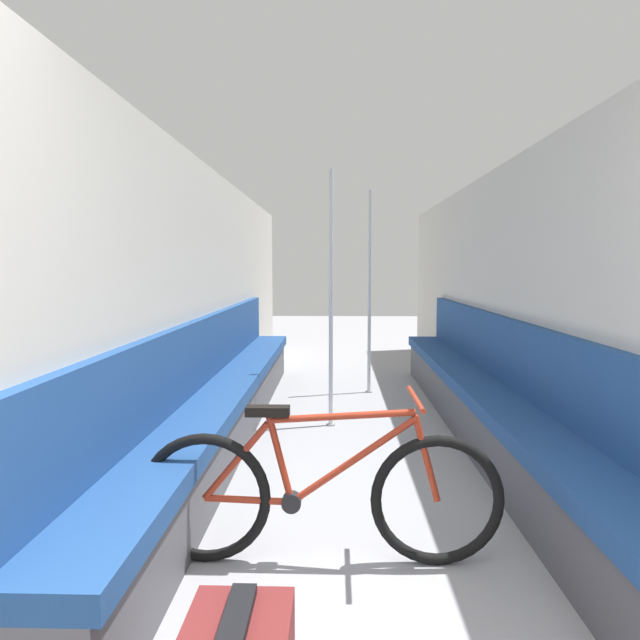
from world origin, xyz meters
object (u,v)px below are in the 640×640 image
(bench_seat_row_left, at_px, (224,400))
(grab_pole_far, at_px, (370,295))
(bench_seat_row_right, at_px, (487,402))
(bicycle, at_px, (320,494))
(grab_pole_near, at_px, (331,303))

(bench_seat_row_left, distance_m, grab_pole_far, 2.30)
(bench_seat_row_right, xyz_separation_m, bicycle, (-1.24, -1.83, 0.00))
(bench_seat_row_left, relative_size, grab_pole_far, 2.66)
(bicycle, bearing_deg, grab_pole_far, 102.20)
(grab_pole_near, bearing_deg, grab_pole_far, 72.92)
(bicycle, relative_size, grab_pole_far, 0.77)
(bench_seat_row_left, bearing_deg, grab_pole_far, 55.30)
(bicycle, bearing_deg, bench_seat_row_left, 132.81)
(bench_seat_row_right, height_order, bicycle, bench_seat_row_right)
(bench_seat_row_left, height_order, grab_pole_far, grab_pole_far)
(bench_seat_row_right, height_order, grab_pole_near, grab_pole_near)
(bench_seat_row_right, relative_size, grab_pole_near, 2.66)
(bench_seat_row_right, distance_m, grab_pole_far, 2.10)
(bicycle, bearing_deg, grab_pole_near, 108.30)
(grab_pole_far, bearing_deg, bench_seat_row_left, -124.70)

